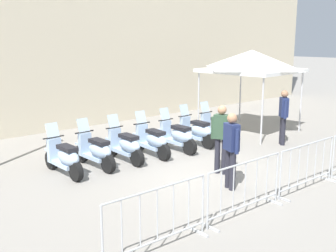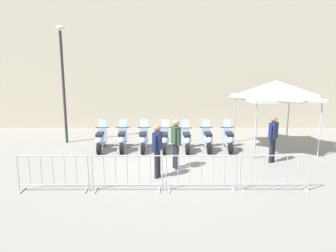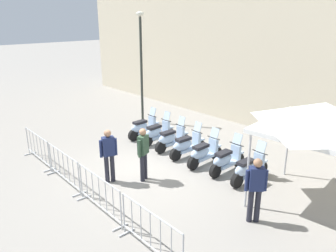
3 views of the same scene
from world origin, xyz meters
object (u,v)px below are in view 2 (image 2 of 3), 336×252
(street_lamp, at_px, (63,73))
(canopy_tent, at_px, (276,90))
(barrier_segment_2, at_px, (201,173))
(officer_mid_plaza, at_px, (176,141))
(motorcycle_0, at_px, (101,140))
(motorcycle_5, at_px, (207,140))
(motorcycle_6, at_px, (229,140))
(officer_near_row_end, at_px, (273,136))
(barrier_segment_1, at_px, (127,173))
(motorcycle_4, at_px, (186,140))
(officer_by_barriers, at_px, (157,148))
(motorcycle_2, at_px, (143,140))
(motorcycle_1, at_px, (122,140))
(barrier_segment_3, at_px, (275,173))
(barrier_segment_0, at_px, (53,174))
(motorcycle_3, at_px, (165,140))

(street_lamp, bearing_deg, canopy_tent, -13.41)
(barrier_segment_2, distance_m, officer_mid_plaza, 2.14)
(motorcycle_0, height_order, motorcycle_5, same)
(motorcycle_6, relative_size, street_lamp, 0.33)
(motorcycle_0, distance_m, street_lamp, 3.58)
(motorcycle_6, relative_size, officer_near_row_end, 1.00)
(barrier_segment_1, height_order, street_lamp, street_lamp)
(motorcycle_6, bearing_deg, motorcycle_4, 177.09)
(officer_by_barriers, bearing_deg, motorcycle_2, 95.72)
(officer_mid_plaza, relative_size, canopy_tent, 0.59)
(motorcycle_6, bearing_deg, motorcycle_2, 174.07)
(motorcycle_0, relative_size, motorcycle_4, 1.00)
(street_lamp, bearing_deg, officer_mid_plaza, -43.21)
(motorcycle_0, bearing_deg, motorcycle_5, -5.83)
(motorcycle_0, xyz_separation_m, street_lamp, (-1.70, 1.58, 2.73))
(motorcycle_2, xyz_separation_m, street_lamp, (-3.47, 1.77, 2.73))
(motorcycle_5, height_order, officer_mid_plaza, officer_mid_plaza)
(officer_mid_plaza, bearing_deg, barrier_segment_1, -132.33)
(street_lamp, xyz_separation_m, canopy_tent, (8.96, -2.14, -0.67))
(motorcycle_6, distance_m, officer_by_barriers, 4.36)
(motorcycle_0, bearing_deg, motorcycle_1, -3.81)
(motorcycle_2, distance_m, officer_mid_plaza, 2.72)
(motorcycle_4, height_order, barrier_segment_3, motorcycle_4)
(motorcycle_4, height_order, barrier_segment_2, motorcycle_4)
(motorcycle_0, height_order, officer_by_barriers, officer_by_barriers)
(motorcycle_2, distance_m, canopy_tent, 5.87)
(motorcycle_1, relative_size, barrier_segment_2, 0.85)
(motorcycle_2, xyz_separation_m, barrier_segment_2, (1.49, -4.50, 0.07))
(barrier_segment_0, height_order, officer_mid_plaza, officer_mid_plaza)
(motorcycle_0, relative_size, canopy_tent, 0.59)
(barrier_segment_0, height_order, barrier_segment_2, same)
(barrier_segment_2, xyz_separation_m, street_lamp, (-4.96, 6.26, 2.66))
(barrier_segment_3, bearing_deg, motorcycle_4, 112.38)
(motorcycle_3, height_order, barrier_segment_1, motorcycle_3)
(barrier_segment_3, distance_m, officer_mid_plaza, 3.46)
(barrier_segment_1, bearing_deg, motorcycle_2, 81.68)
(barrier_segment_3, xyz_separation_m, canopy_tent, (1.88, 4.35, 1.99))
(motorcycle_3, xyz_separation_m, officer_by_barriers, (-0.56, -3.12, 0.53))
(motorcycle_3, bearing_deg, motorcycle_0, 172.96)
(motorcycle_5, bearing_deg, barrier_segment_1, -129.45)
(motorcycle_3, height_order, motorcycle_5, same)
(motorcycle_1, xyz_separation_m, barrier_segment_3, (4.48, -4.85, 0.07))
(motorcycle_4, relative_size, barrier_segment_0, 0.85)
(motorcycle_2, bearing_deg, officer_near_row_end, -24.60)
(motorcycle_1, distance_m, officer_by_barriers, 3.63)
(motorcycle_5, height_order, canopy_tent, canopy_tent)
(officer_by_barriers, bearing_deg, barrier_segment_2, -46.89)
(motorcycle_3, bearing_deg, motorcycle_2, 171.25)
(street_lamp, height_order, officer_mid_plaza, street_lamp)
(motorcycle_1, relative_size, officer_near_row_end, 1.00)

